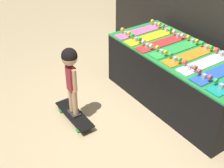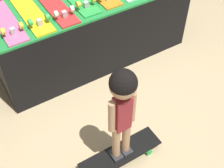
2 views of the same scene
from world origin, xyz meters
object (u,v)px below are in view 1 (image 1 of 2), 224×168
skateboard_red_on_rack (163,42)px  skateboard_green_on_rack (177,48)px  skateboard_blue_on_rack (220,71)px  skateboard_on_floor (74,115)px  child (70,70)px  skateboard_orange_on_rack (191,55)px  skateboard_white_on_rack (206,62)px  skateboard_yellow_on_rack (152,36)px  skateboard_pink_on_rack (141,30)px

skateboard_red_on_rack → skateboard_green_on_rack: 0.22m
skateboard_red_on_rack → skateboard_blue_on_rack: size_ratio=1.00×
skateboard_on_floor → child: size_ratio=0.76×
skateboard_green_on_rack → skateboard_orange_on_rack: (0.22, 0.01, 0.00)m
skateboard_white_on_rack → child: 1.54m
skateboard_orange_on_rack → child: (-0.53, -1.33, -0.02)m
skateboard_on_floor → child: 0.64m
skateboard_red_on_rack → skateboard_blue_on_rack: 0.89m
skateboard_orange_on_rack → skateboard_on_floor: bearing=-111.8°
skateboard_red_on_rack → skateboard_yellow_on_rack: bearing=-179.6°
skateboard_pink_on_rack → skateboard_red_on_rack: same height
skateboard_red_on_rack → skateboard_orange_on_rack: bearing=5.1°
skateboard_yellow_on_rack → skateboard_blue_on_rack: (1.11, 0.03, 0.00)m
skateboard_blue_on_rack → skateboard_yellow_on_rack: bearing=-178.5°
skateboard_red_on_rack → skateboard_orange_on_rack: (0.44, 0.04, 0.00)m
skateboard_yellow_on_rack → skateboard_blue_on_rack: bearing=1.5°
skateboard_on_floor → child: child is taller
skateboard_on_floor → skateboard_pink_on_rack: bearing=105.5°
child → skateboard_blue_on_rack: bearing=53.2°
skateboard_white_on_rack → skateboard_on_floor: 1.67m
skateboard_pink_on_rack → skateboard_red_on_rack: (0.44, -0.00, 0.00)m
skateboard_green_on_rack → skateboard_blue_on_rack: bearing=-0.4°
skateboard_white_on_rack → skateboard_on_floor: skateboard_white_on_rack is taller
skateboard_blue_on_rack → skateboard_on_floor: skateboard_blue_on_rack is taller
skateboard_orange_on_rack → skateboard_white_on_rack: same height
skateboard_red_on_rack → skateboard_white_on_rack: 0.67m
skateboard_green_on_rack → skateboard_white_on_rack: size_ratio=1.00×
skateboard_orange_on_rack → skateboard_blue_on_rack: size_ratio=1.00×
skateboard_red_on_rack → skateboard_blue_on_rack: bearing=1.8°
skateboard_yellow_on_rack → skateboard_on_floor: size_ratio=1.19×
skateboard_orange_on_rack → skateboard_white_on_rack: 0.22m
skateboard_on_floor → child: (0.00, -0.00, 0.64)m
skateboard_yellow_on_rack → skateboard_on_floor: skateboard_yellow_on_rack is taller
skateboard_orange_on_rack → skateboard_pink_on_rack: bearing=-177.5°
skateboard_white_on_rack → child: bearing=-119.4°
skateboard_white_on_rack → skateboard_yellow_on_rack: bearing=-176.8°
skateboard_orange_on_rack → skateboard_on_floor: size_ratio=1.19×
skateboard_pink_on_rack → skateboard_orange_on_rack: 0.89m
skateboard_pink_on_rack → skateboard_white_on_rack: size_ratio=1.00×
skateboard_orange_on_rack → child: bearing=-111.8°
child → skateboard_yellow_on_rack: bearing=95.7°
skateboard_yellow_on_rack → skateboard_on_floor: 1.46m
skateboard_green_on_rack → skateboard_red_on_rack: bearing=-171.6°
skateboard_orange_on_rack → skateboard_yellow_on_rack: bearing=-176.5°
skateboard_yellow_on_rack → child: child is taller
skateboard_yellow_on_rack → skateboard_red_on_rack: size_ratio=1.00×
skateboard_red_on_rack → skateboard_green_on_rack: (0.22, 0.03, 0.00)m
skateboard_green_on_rack → skateboard_orange_on_rack: 0.22m
skateboard_pink_on_rack → skateboard_blue_on_rack: (1.33, 0.03, 0.00)m
skateboard_red_on_rack → skateboard_white_on_rack: bearing=4.2°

